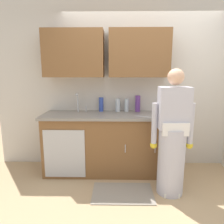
{
  "coord_description": "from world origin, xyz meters",
  "views": [
    {
      "loc": [
        -0.41,
        -2.41,
        1.58
      ],
      "look_at": [
        -0.46,
        0.55,
        1.0
      ],
      "focal_mm": 32.93,
      "sensor_mm": 36.0,
      "label": 1
    }
  ],
  "objects": [
    {
      "name": "ground_plane",
      "position": [
        0.0,
        0.0,
        0.0
      ],
      "size": [
        9.0,
        9.0,
        0.0
      ],
      "primitive_type": "plane",
      "color": "tan"
    },
    {
      "name": "kitchen_wall_with_uppers",
      "position": [
        -0.14,
        0.99,
        1.48
      ],
      "size": [
        4.8,
        0.44,
        2.7
      ],
      "color": "beige",
      "rests_on": "ground"
    },
    {
      "name": "counter_cabinet",
      "position": [
        -0.55,
        0.7,
        0.45
      ],
      "size": [
        1.9,
        0.62,
        0.9
      ],
      "color": "brown",
      "rests_on": "ground"
    },
    {
      "name": "countertop",
      "position": [
        -0.55,
        0.7,
        0.92
      ],
      "size": [
        1.96,
        0.66,
        0.04
      ],
      "primitive_type": "cube",
      "color": "gray",
      "rests_on": "counter_cabinet"
    },
    {
      "name": "sink",
      "position": [
        -0.98,
        0.71,
        0.93
      ],
      "size": [
        0.5,
        0.36,
        0.35
      ],
      "color": "#B7BABF",
      "rests_on": "counter_cabinet"
    },
    {
      "name": "person_at_sink",
      "position": [
        0.32,
        0.1,
        0.69
      ],
      "size": [
        0.55,
        0.34,
        1.62
      ],
      "color": "white",
      "rests_on": "ground"
    },
    {
      "name": "floor_mat",
      "position": [
        -0.31,
        0.05,
        0.01
      ],
      "size": [
        0.8,
        0.5,
        0.01
      ],
      "primitive_type": "cube",
      "color": "gray",
      "rests_on": "ground"
    },
    {
      "name": "bottle_water_tall",
      "position": [
        -0.05,
        0.91,
        1.07
      ],
      "size": [
        0.08,
        0.08,
        0.26
      ],
      "primitive_type": "cylinder",
      "color": "#66388C",
      "rests_on": "countertop"
    },
    {
      "name": "bottle_cleaner_spray",
      "position": [
        -0.37,
        0.91,
        1.05
      ],
      "size": [
        0.08,
        0.08,
        0.22
      ],
      "primitive_type": "cylinder",
      "color": "silver",
      "rests_on": "countertop"
    },
    {
      "name": "bottle_water_short",
      "position": [
        -0.23,
        0.92,
        1.04
      ],
      "size": [
        0.07,
        0.07,
        0.21
      ],
      "primitive_type": "cylinder",
      "color": "silver",
      "rests_on": "countertop"
    },
    {
      "name": "bottle_dish_liquid",
      "position": [
        -0.64,
        0.92,
        1.05
      ],
      "size": [
        0.07,
        0.07,
        0.23
      ],
      "primitive_type": "cylinder",
      "color": "#334CB2",
      "rests_on": "countertop"
    },
    {
      "name": "bottle_soap",
      "position": [
        0.37,
        0.89,
        1.02
      ],
      "size": [
        0.06,
        0.06,
        0.16
      ],
      "primitive_type": "cylinder",
      "color": "#66388C",
      "rests_on": "countertop"
    },
    {
      "name": "cup_by_sink",
      "position": [
        0.25,
        0.68,
        0.98
      ],
      "size": [
        0.08,
        0.08,
        0.08
      ],
      "primitive_type": "cylinder",
      "color": "white",
      "rests_on": "countertop"
    },
    {
      "name": "knife_on_counter",
      "position": [
        0.0,
        0.52,
        0.94
      ],
      "size": [
        0.23,
        0.12,
        0.01
      ],
      "primitive_type": "cube",
      "rotation": [
        0.0,
        0.0,
        5.86
      ],
      "color": "silver",
      "rests_on": "countertop"
    }
  ]
}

